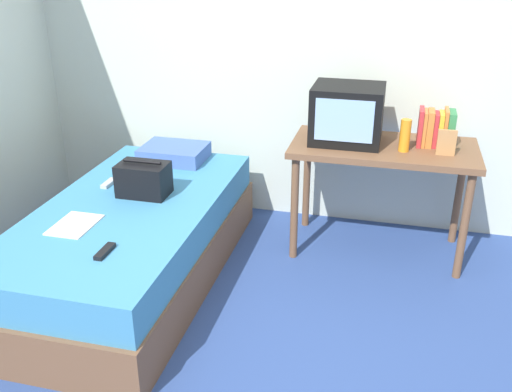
# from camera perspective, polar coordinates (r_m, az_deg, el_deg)

# --- Properties ---
(ground_plane) EXTENTS (8.00, 8.00, 0.00)m
(ground_plane) POSITION_cam_1_polar(r_m,az_deg,el_deg) (2.84, -3.61, -18.60)
(ground_plane) COLOR #2D4784
(wall_back) EXTENTS (5.20, 0.10, 2.60)m
(wall_back) POSITION_cam_1_polar(r_m,az_deg,el_deg) (4.08, 4.67, 15.28)
(wall_back) COLOR silver
(wall_back) RESTS_ON ground
(bed) EXTENTS (1.00, 2.00, 0.50)m
(bed) POSITION_cam_1_polar(r_m,az_deg,el_deg) (3.56, -12.31, -4.55)
(bed) COLOR brown
(bed) RESTS_ON ground
(desk) EXTENTS (1.16, 0.60, 0.75)m
(desk) POSITION_cam_1_polar(r_m,az_deg,el_deg) (3.73, 12.56, 3.60)
(desk) COLOR brown
(desk) RESTS_ON ground
(tv) EXTENTS (0.44, 0.39, 0.36)m
(tv) POSITION_cam_1_polar(r_m,az_deg,el_deg) (3.68, 9.11, 8.11)
(tv) COLOR black
(tv) RESTS_ON desk
(water_bottle) EXTENTS (0.06, 0.06, 0.20)m
(water_bottle) POSITION_cam_1_polar(r_m,az_deg,el_deg) (3.59, 14.68, 5.89)
(water_bottle) COLOR orange
(water_bottle) RESTS_ON desk
(book_row) EXTENTS (0.22, 0.17, 0.24)m
(book_row) POSITION_cam_1_polar(r_m,az_deg,el_deg) (3.74, 17.56, 6.47)
(book_row) COLOR #B72D33
(book_row) RESTS_ON desk
(picture_frame) EXTENTS (0.11, 0.02, 0.16)m
(picture_frame) POSITION_cam_1_polar(r_m,az_deg,el_deg) (3.60, 18.52, 5.09)
(picture_frame) COLOR #B27F4C
(picture_frame) RESTS_ON desk
(pillow) EXTENTS (0.44, 0.34, 0.10)m
(pillow) POSITION_cam_1_polar(r_m,az_deg,el_deg) (4.08, -8.19, 4.29)
(pillow) COLOR #4766AD
(pillow) RESTS_ON bed
(handbag) EXTENTS (0.30, 0.20, 0.23)m
(handbag) POSITION_cam_1_polar(r_m,az_deg,el_deg) (3.52, -11.18, 1.66)
(handbag) COLOR black
(handbag) RESTS_ON bed
(magazine) EXTENTS (0.21, 0.29, 0.01)m
(magazine) POSITION_cam_1_polar(r_m,az_deg,el_deg) (3.27, -17.68, -2.76)
(magazine) COLOR white
(magazine) RESTS_ON bed
(remote_dark) EXTENTS (0.04, 0.16, 0.02)m
(remote_dark) POSITION_cam_1_polar(r_m,az_deg,el_deg) (2.94, -14.88, -5.37)
(remote_dark) COLOR black
(remote_dark) RESTS_ON bed
(remote_silver) EXTENTS (0.04, 0.14, 0.02)m
(remote_silver) POSITION_cam_1_polar(r_m,az_deg,el_deg) (3.75, -14.52, 1.26)
(remote_silver) COLOR #B7B7BC
(remote_silver) RESTS_ON bed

